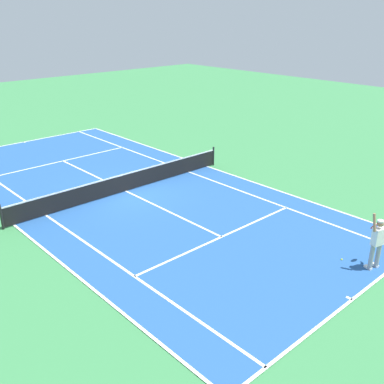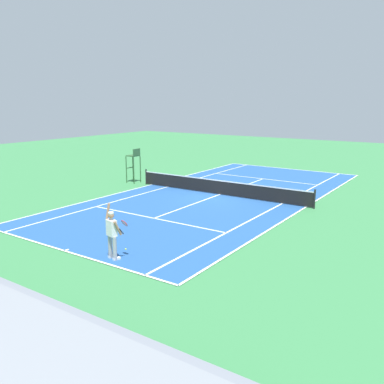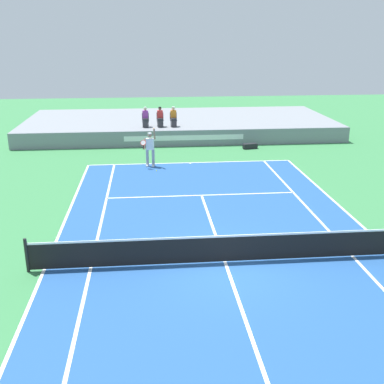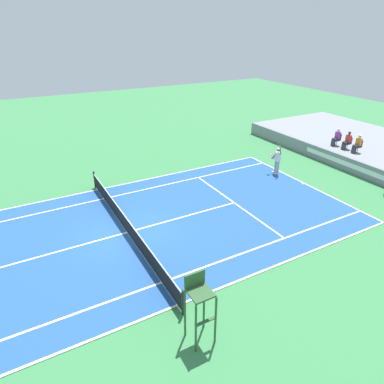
{
  "view_description": "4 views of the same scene",
  "coord_description": "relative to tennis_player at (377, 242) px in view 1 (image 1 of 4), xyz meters",
  "views": [
    {
      "loc": [
        11.22,
        16.97,
        8.12
      ],
      "look_at": [
        -0.65,
        4.0,
        1.0
      ],
      "focal_mm": 41.96,
      "sensor_mm": 36.0,
      "label": 1
    },
    {
      "loc": [
        -12.65,
        21.66,
        5.74
      ],
      "look_at": [
        -0.65,
        4.0,
        1.0
      ],
      "focal_mm": 38.68,
      "sensor_mm": 36.0,
      "label": 2
    },
    {
      "loc": [
        -2.28,
        -13.04,
        6.77
      ],
      "look_at": [
        -0.65,
        4.0,
        1.0
      ],
      "focal_mm": 44.31,
      "sensor_mm": 36.0,
      "label": 3
    },
    {
      "loc": [
        13.77,
        -3.96,
        9.12
      ],
      "look_at": [
        -0.65,
        4.0,
        1.0
      ],
      "focal_mm": 31.64,
      "sensor_mm": 36.0,
      "label": 4
    }
  ],
  "objects": [
    {
      "name": "ground_plane",
      "position": [
        2.18,
        -11.42,
        -0.99
      ],
      "size": [
        80.0,
        80.0,
        0.0
      ],
      "primitive_type": "plane",
      "color": "#387F47"
    },
    {
      "name": "tennis_player",
      "position": [
        0.0,
        0.0,
        0.0
      ],
      "size": [
        0.83,
        0.61,
        2.08
      ],
      "color": "#9E9EA3",
      "rests_on": "ground"
    },
    {
      "name": "court",
      "position": [
        2.18,
        -11.42,
        -0.98
      ],
      "size": [
        11.08,
        23.88,
        0.03
      ],
      "color": "#235193",
      "rests_on": "ground"
    },
    {
      "name": "net",
      "position": [
        2.18,
        -11.42,
        -0.47
      ],
      "size": [
        11.98,
        0.1,
        1.07
      ],
      "color": "black",
      "rests_on": "ground"
    },
    {
      "name": "tennis_ball",
      "position": [
        0.3,
        -0.98,
        -0.96
      ],
      "size": [
        0.07,
        0.07,
        0.07
      ],
      "primitive_type": "sphere",
      "color": "#D1E533",
      "rests_on": "ground"
    }
  ]
}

